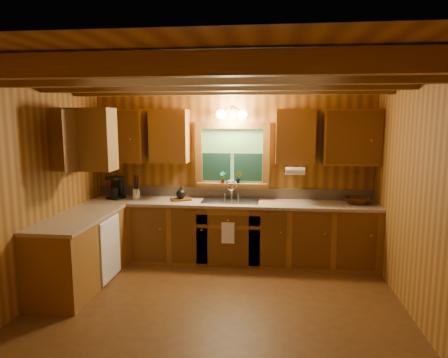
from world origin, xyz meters
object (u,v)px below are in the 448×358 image
coffee_maker (116,187)px  wicker_basket (357,201)px  sink (230,204)px  cutting_board (181,199)px

coffee_maker → wicker_basket: coffee_maker is taller
sink → coffee_maker: (-1.74, 0.04, 0.21)m
sink → cutting_board: bearing=179.9°
wicker_basket → sink: bearing=-178.4°
cutting_board → coffee_maker: bearing=153.4°
cutting_board → wicker_basket: bearing=-23.3°
sink → wicker_basket: sink is taller
cutting_board → wicker_basket: 2.55m
coffee_maker → cutting_board: 1.02m
sink → coffee_maker: bearing=178.7°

